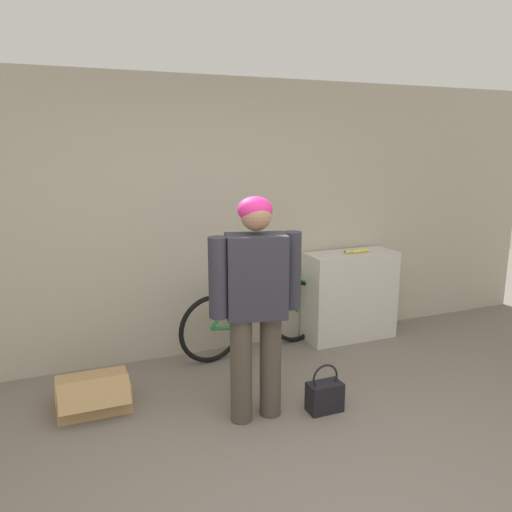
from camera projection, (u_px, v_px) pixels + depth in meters
wall_back at (197, 220)px, 4.66m from camera, size 8.00×0.07×2.60m
side_shelf at (350, 295)px, 5.19m from camera, size 0.94×0.39×0.92m
person at (256, 294)px, 3.53m from camera, size 0.69×0.34×1.64m
bicycle at (256, 317)px, 4.85m from camera, size 1.61×0.46×0.72m
banana at (357, 251)px, 5.06m from camera, size 0.30×0.09×0.04m
handbag at (325, 395)px, 3.79m from camera, size 0.26×0.15×0.38m
cardboard_box at (93, 394)px, 3.84m from camera, size 0.54×0.49×0.30m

